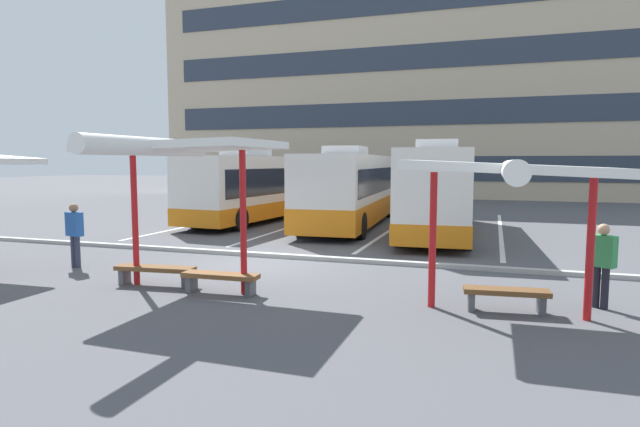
# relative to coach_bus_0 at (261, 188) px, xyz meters

# --- Properties ---
(ground_plane) EXTENTS (160.00, 160.00, 0.00)m
(ground_plane) POSITION_rel_coach_bus_0_xyz_m (4.46, -10.12, -1.59)
(ground_plane) COLOR #515156
(terminal_building) EXTENTS (43.76, 10.90, 24.02)m
(terminal_building) POSITION_rel_coach_bus_0_xyz_m (4.49, 23.36, 9.06)
(terminal_building) COLOR #C6B293
(terminal_building) RESTS_ON ground
(coach_bus_0) EXTENTS (3.29, 10.95, 3.45)m
(coach_bus_0) POSITION_rel_coach_bus_0_xyz_m (0.00, 0.00, 0.00)
(coach_bus_0) COLOR silver
(coach_bus_0) RESTS_ON ground
(coach_bus_1) EXTENTS (3.18, 11.35, 3.48)m
(coach_bus_1) POSITION_rel_coach_bus_0_xyz_m (4.71, -0.56, -0.00)
(coach_bus_1) COLOR silver
(coach_bus_1) RESTS_ON ground
(coach_bus_2) EXTENTS (3.07, 10.73, 3.63)m
(coach_bus_2) POSITION_rel_coach_bus_0_xyz_m (8.61, -2.02, 0.11)
(coach_bus_2) COLOR silver
(coach_bus_2) RESTS_ON ground
(lane_stripe_0) EXTENTS (0.16, 14.00, 0.01)m
(lane_stripe_0) POSITION_rel_coach_bus_0_xyz_m (-2.09, -0.63, -1.58)
(lane_stripe_0) COLOR white
(lane_stripe_0) RESTS_ON ground
(lane_stripe_1) EXTENTS (0.16, 14.00, 0.01)m
(lane_stripe_1) POSITION_rel_coach_bus_0_xyz_m (2.27, -0.63, -1.58)
(lane_stripe_1) COLOR white
(lane_stripe_1) RESTS_ON ground
(lane_stripe_2) EXTENTS (0.16, 14.00, 0.01)m
(lane_stripe_2) POSITION_rel_coach_bus_0_xyz_m (6.64, -0.63, -1.58)
(lane_stripe_2) COLOR white
(lane_stripe_2) RESTS_ON ground
(lane_stripe_3) EXTENTS (0.16, 14.00, 0.01)m
(lane_stripe_3) POSITION_rel_coach_bus_0_xyz_m (11.00, -0.63, -1.58)
(lane_stripe_3) COLOR white
(lane_stripe_3) RESTS_ON ground
(waiting_shelter_1) EXTENTS (3.77, 4.57, 3.32)m
(waiting_shelter_1) POSITION_rel_coach_bus_0_xyz_m (4.25, -13.30, 1.49)
(waiting_shelter_1) COLOR red
(waiting_shelter_1) RESTS_ON ground
(bench_1) EXTENTS (1.91, 0.62, 0.45)m
(bench_1) POSITION_rel_coach_bus_0_xyz_m (3.35, -13.00, -1.25)
(bench_1) COLOR brown
(bench_1) RESTS_ON ground
(bench_2) EXTENTS (1.72, 0.50, 0.45)m
(bench_2) POSITION_rel_coach_bus_0_xyz_m (5.15, -13.20, -1.25)
(bench_2) COLOR brown
(bench_2) RESTS_ON ground
(waiting_shelter_2) EXTENTS (3.77, 4.23, 2.88)m
(waiting_shelter_2) POSITION_rel_coach_bus_0_xyz_m (10.97, -13.05, 1.06)
(waiting_shelter_2) COLOR red
(waiting_shelter_2) RESTS_ON ground
(bench_3) EXTENTS (1.60, 0.58, 0.45)m
(bench_3) POSITION_rel_coach_bus_0_xyz_m (10.97, -12.71, -1.26)
(bench_3) COLOR brown
(bench_3) RESTS_ON ground
(platform_kerb) EXTENTS (44.00, 0.24, 0.12)m
(platform_kerb) POSITION_rel_coach_bus_0_xyz_m (4.46, -8.86, -1.53)
(platform_kerb) COLOR #ADADA8
(platform_kerb) RESTS_ON ground
(waiting_passenger_0) EXTENTS (0.54, 0.32, 1.73)m
(waiting_passenger_0) POSITION_rel_coach_bus_0_xyz_m (0.03, -11.92, -0.58)
(waiting_passenger_0) COLOR #33384C
(waiting_passenger_0) RESTS_ON ground
(waiting_passenger_1) EXTENTS (0.52, 0.46, 1.66)m
(waiting_passenger_1) POSITION_rel_coach_bus_0_xyz_m (12.72, -11.85, -0.63)
(waiting_passenger_1) COLOR black
(waiting_passenger_1) RESTS_ON ground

